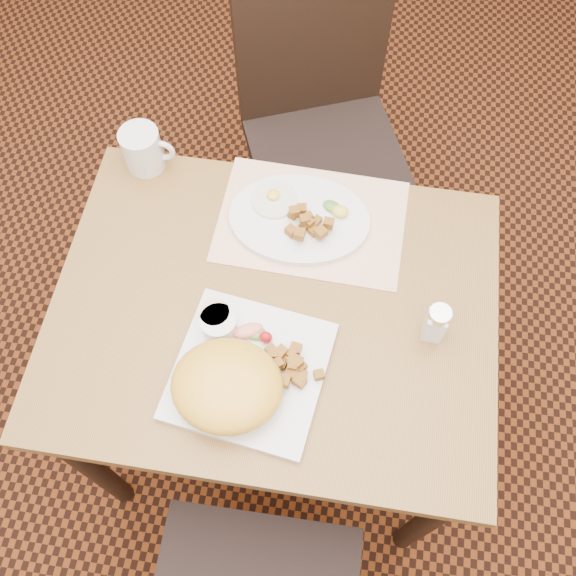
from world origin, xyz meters
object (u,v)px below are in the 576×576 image
at_px(table, 274,330).
at_px(coffee_mug, 143,149).
at_px(salt_shaker, 436,323).
at_px(plate_oval, 299,219).
at_px(plate_square, 250,371).
at_px(chair_far, 321,116).

height_order(table, coffee_mug, coffee_mug).
bearing_deg(coffee_mug, salt_shaker, -26.06).
bearing_deg(table, salt_shaker, -1.27).
xyz_separation_m(plate_oval, coffee_mug, (-0.37, 0.10, 0.04)).
bearing_deg(plate_oval, plate_square, -96.88).
distance_m(table, coffee_mug, 0.49).
bearing_deg(plate_square, chair_far, 87.76).
height_order(chair_far, plate_square, chair_far).
bearing_deg(table, plate_oval, 84.35).
relative_size(plate_square, coffee_mug, 2.35).
xyz_separation_m(table, salt_shaker, (0.32, -0.01, 0.16)).
height_order(plate_square, salt_shaker, salt_shaker).
bearing_deg(chair_far, salt_shaker, 90.32).
bearing_deg(plate_oval, chair_far, 91.11).
bearing_deg(chair_far, plate_oval, 68.36).
relative_size(chair_far, plate_oval, 3.19).
relative_size(table, chair_far, 0.93).
bearing_deg(plate_oval, salt_shaker, -36.69).
height_order(salt_shaker, coffee_mug, same).
bearing_deg(table, coffee_mug, 137.42).
xyz_separation_m(table, plate_oval, (0.02, 0.21, 0.12)).
distance_m(plate_oval, coffee_mug, 0.38).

